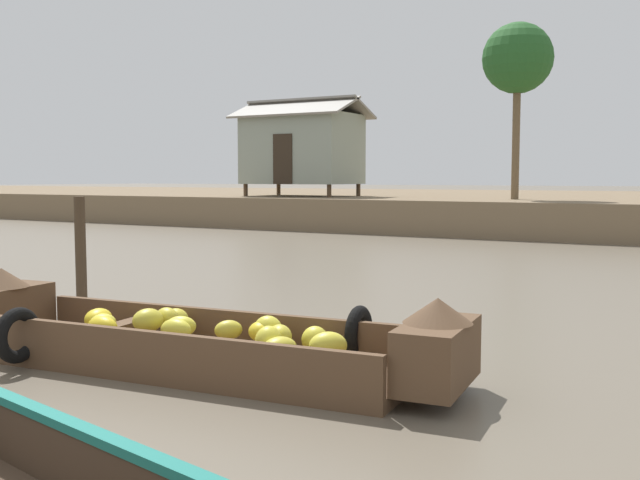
{
  "coord_description": "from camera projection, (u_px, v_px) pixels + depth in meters",
  "views": [
    {
      "loc": [
        4.04,
        -1.18,
        1.77
      ],
      "look_at": [
        -0.73,
        7.1,
        0.96
      ],
      "focal_mm": 41.54,
      "sensor_mm": 36.0,
      "label": 1
    }
  ],
  "objects": [
    {
      "name": "ground_plane",
      "position": [
        450.0,
        289.0,
        11.82
      ],
      "size": [
        300.0,
        300.0,
        0.0
      ],
      "primitive_type": "plane",
      "color": "#665B4C"
    },
    {
      "name": "stilt_house_left",
      "position": [
        302.0,
        148.0,
        27.68
      ],
      "size": [
        4.69,
        3.15,
        3.63
      ],
      "color": "#4C3826",
      "rests_on": "riverbank_strip"
    },
    {
      "name": "palm_tree_near",
      "position": [
        518.0,
        60.0,
        23.23
      ],
      "size": [
        2.21,
        2.21,
        5.55
      ],
      "color": "brown",
      "rests_on": "riverbank_strip"
    },
    {
      "name": "mooring_post",
      "position": [
        81.0,
        255.0,
        9.58
      ],
      "size": [
        0.14,
        0.14,
        1.53
      ],
      "primitive_type": "cylinder",
      "color": "#423323",
      "rests_on": "ground"
    },
    {
      "name": "banana_boat",
      "position": [
        192.0,
        340.0,
        6.85
      ],
      "size": [
        5.29,
        2.18,
        0.82
      ],
      "color": "brown",
      "rests_on": "ground"
    },
    {
      "name": "riverbank_strip",
      "position": [
        625.0,
        209.0,
        28.58
      ],
      "size": [
        160.0,
        20.0,
        1.07
      ],
      "primitive_type": "cube",
      "color": "#756047",
      "rests_on": "ground"
    }
  ]
}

